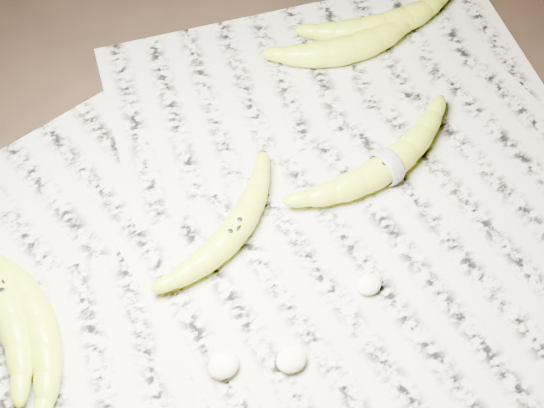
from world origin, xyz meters
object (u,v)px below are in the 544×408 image
banana_center (234,230)px  banana_upper_b (353,46)px  banana_taped (387,165)px  banana_left_a (0,291)px  banana_left_b (39,320)px  banana_upper_a (384,24)px

banana_center → banana_upper_b: (0.26, 0.17, 0.00)m
banana_center → banana_taped: (0.20, -0.01, 0.00)m
banana_upper_b → banana_left_a: bearing=-158.9°
banana_center → banana_upper_b: 0.31m
banana_center → banana_upper_b: banana_upper_b is taller
banana_taped → banana_upper_b: (0.07, 0.18, 0.00)m
banana_left_b → banana_taped: 0.42m
banana_upper_a → banana_upper_b: banana_upper_b is taller
banana_left_a → banana_center: 0.26m
banana_left_a → banana_upper_b: banana_upper_b is taller
banana_center → banana_taped: banana_taped is taller
banana_taped → banana_upper_b: 0.19m
banana_upper_a → banana_upper_b: size_ratio=1.02×
banana_center → banana_taped: bearing=-30.7°
banana_left_b → banana_upper_b: banana_upper_b is taller
banana_taped → banana_upper_a: size_ratio=1.13×
banana_left_a → banana_upper_b: (0.51, 0.12, 0.00)m
banana_upper_a → banana_upper_b: bearing=-157.2°
banana_left_b → banana_upper_b: bearing=-67.7°
banana_left_b → banana_upper_a: (0.55, 0.18, 0.00)m
banana_taped → banana_left_a: bearing=163.3°
banana_taped → banana_upper_b: bearing=60.9°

